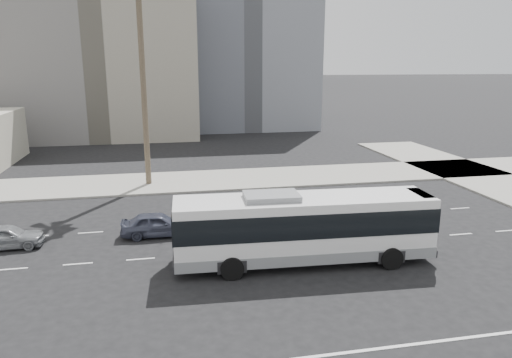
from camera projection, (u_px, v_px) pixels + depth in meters
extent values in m
plane|color=black|center=(257.00, 250.00, 24.91)|extent=(700.00, 700.00, 0.00)
cube|color=gray|center=(221.00, 180.00, 39.65)|extent=(120.00, 7.00, 0.15)
cube|color=gray|center=(103.00, 68.00, 63.30)|extent=(24.00, 18.00, 18.00)
cube|color=slate|center=(241.00, 40.00, 72.82)|extent=(20.00, 20.00, 26.00)
cube|color=#B6B3AB|center=(163.00, 39.00, 257.24)|extent=(42.00, 42.00, 44.00)
cube|color=slate|center=(254.00, 12.00, 244.04)|extent=(26.00, 26.00, 70.00)
cube|color=slate|center=(286.00, 27.00, 278.57)|extent=(22.00, 22.00, 60.00)
cube|color=silver|center=(304.00, 225.00, 22.96)|extent=(12.63, 3.35, 2.80)
cube|color=black|center=(304.00, 218.00, 22.86)|extent=(12.69, 3.41, 1.19)
cube|color=slate|center=(303.00, 249.00, 23.25)|extent=(12.65, 3.39, 0.54)
cube|color=slate|center=(272.00, 197.00, 22.28)|extent=(2.67, 1.85, 0.32)
cube|color=#262628|center=(417.00, 194.00, 23.79)|extent=(0.74, 1.97, 0.32)
cylinder|color=black|center=(391.00, 257.00, 22.74)|extent=(1.08, 0.32, 1.08)
cylinder|color=black|center=(367.00, 237.00, 25.37)|extent=(1.08, 0.32, 1.08)
cylinder|color=black|center=(234.00, 270.00, 21.28)|extent=(1.08, 0.32, 1.08)
cylinder|color=black|center=(226.00, 247.00, 23.91)|extent=(1.08, 0.32, 1.08)
imported|color=#404456|center=(157.00, 224.00, 26.86)|extent=(1.71, 4.08, 1.38)
imported|color=gray|center=(6.00, 237.00, 25.08)|extent=(1.62, 3.84, 1.29)
cylinder|color=brown|center=(143.00, 83.00, 36.20)|extent=(0.45, 0.45, 16.31)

